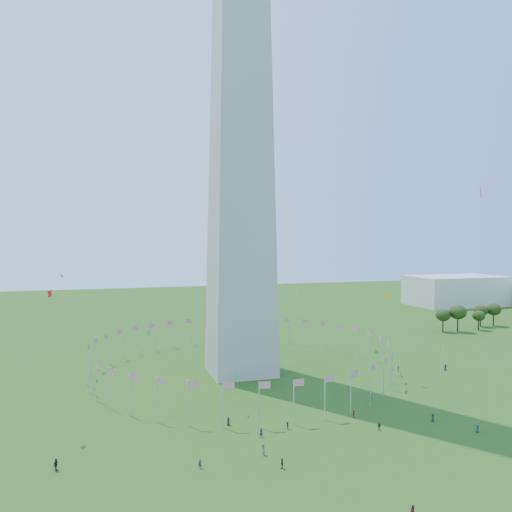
# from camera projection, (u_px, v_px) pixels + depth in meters

# --- Properties ---
(ground) EXTENTS (600.00, 600.00, 0.00)m
(ground) POSITION_uv_depth(u_px,v_px,m) (314.00, 445.00, 88.48)
(ground) COLOR #204710
(ground) RESTS_ON ground
(washington_monument) EXTENTS (16.80, 16.80, 169.00)m
(washington_monument) POSITION_uv_depth(u_px,v_px,m) (240.00, 60.00, 133.36)
(washington_monument) COLOR #B4AEA0
(washington_monument) RESTS_ON ground
(flag_ring) EXTENTS (80.24, 80.24, 9.00)m
(flag_ring) POSITION_uv_depth(u_px,v_px,m) (241.00, 356.00, 136.15)
(flag_ring) COLOR silver
(flag_ring) RESTS_ON ground
(gov_building_east_a) EXTENTS (50.00, 30.00, 16.00)m
(gov_building_east_a) POSITION_uv_depth(u_px,v_px,m) (456.00, 290.00, 275.10)
(gov_building_east_a) COLOR beige
(gov_building_east_a) RESTS_ON ground
(crowd) EXTENTS (99.07, 76.53, 1.99)m
(crowd) POSITION_uv_depth(u_px,v_px,m) (360.00, 431.00, 92.46)
(crowd) COLOR #501312
(crowd) RESTS_ON ground
(kites_aloft) EXTENTS (121.28, 62.25, 41.20)m
(kites_aloft) POSITION_uv_depth(u_px,v_px,m) (274.00, 314.00, 111.77)
(kites_aloft) COLOR yellow
(kites_aloft) RESTS_ON ground
(tree_line_east) EXTENTS (53.22, 15.56, 10.40)m
(tree_line_east) POSITION_uv_depth(u_px,v_px,m) (493.00, 317.00, 203.08)
(tree_line_east) COLOR #2C4316
(tree_line_east) RESTS_ON ground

